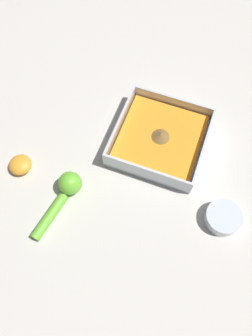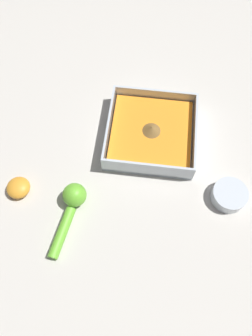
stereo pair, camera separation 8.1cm
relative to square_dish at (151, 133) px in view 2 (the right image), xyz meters
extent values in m
plane|color=beige|center=(0.02, -0.04, -0.02)|extent=(4.00, 4.00, 0.00)
cube|color=silver|center=(0.00, 0.00, -0.01)|extent=(0.23, 0.23, 0.01)
cube|color=silver|center=(0.00, 0.11, 0.01)|extent=(0.23, 0.01, 0.05)
cube|color=silver|center=(0.00, -0.11, 0.01)|extent=(0.23, 0.01, 0.05)
cube|color=silver|center=(0.11, 0.00, 0.01)|extent=(0.01, 0.22, 0.05)
cube|color=silver|center=(-0.11, 0.00, 0.01)|extent=(0.01, 0.22, 0.05)
cube|color=orange|center=(0.00, 0.00, 0.00)|extent=(0.21, 0.21, 0.02)
cone|color=brown|center=(0.00, 0.00, 0.02)|extent=(0.05, 0.05, 0.02)
cylinder|color=silver|center=(0.20, -0.15, 0.00)|extent=(0.08, 0.08, 0.03)
cylinder|color=brown|center=(0.20, -0.15, -0.01)|extent=(0.08, 0.08, 0.02)
sphere|color=#6BC633|center=(-0.17, -0.20, 0.01)|extent=(0.06, 0.06, 0.06)
cylinder|color=#6BC633|center=(-0.18, -0.29, -0.01)|extent=(0.04, 0.12, 0.02)
ellipsoid|color=orange|center=(-0.31, -0.19, 0.00)|extent=(0.06, 0.06, 0.03)
camera|label=1|loc=(0.07, -0.44, 0.74)|focal=35.00mm
camera|label=2|loc=(-0.01, -0.46, 0.74)|focal=35.00mm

